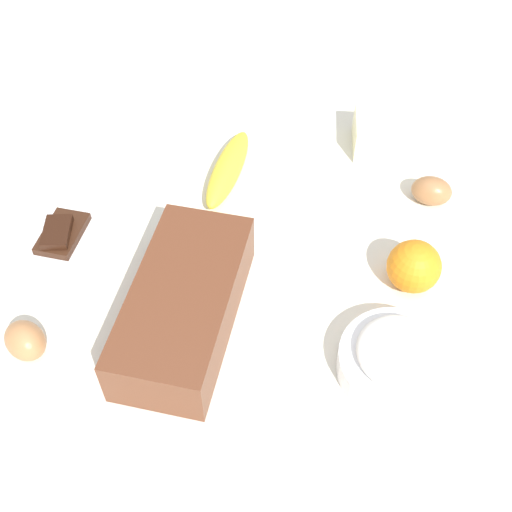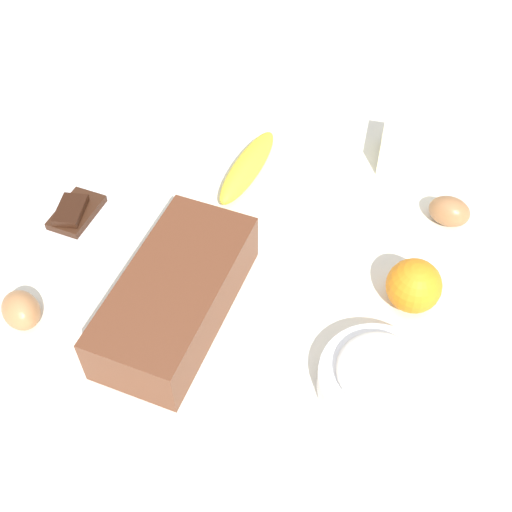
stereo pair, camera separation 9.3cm
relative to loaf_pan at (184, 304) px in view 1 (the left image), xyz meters
name	(u,v)px [view 1 (the left image)]	position (x,y,z in m)	size (l,w,h in m)	color
ground_plane	(256,278)	(-0.09, 0.09, -0.05)	(2.40, 2.40, 0.02)	silver
loaf_pan	(184,304)	(0.00, 0.00, 0.00)	(0.30, 0.18, 0.08)	brown
flour_bowl	(398,359)	(0.07, 0.28, -0.01)	(0.15, 0.15, 0.07)	white
banana	(228,169)	(-0.29, 0.04, -0.02)	(0.19, 0.04, 0.04)	yellow
orange_fruit	(414,266)	(-0.08, 0.32, 0.00)	(0.08, 0.08, 0.08)	orange
butter_block	(373,133)	(-0.38, 0.28, -0.01)	(0.09, 0.06, 0.06)	#F4EDB2
egg_near_butter	(432,191)	(-0.25, 0.37, -0.02)	(0.05, 0.05, 0.06)	#A06B41
egg_beside_bowl	(25,340)	(0.05, -0.21, -0.02)	(0.05, 0.05, 0.06)	#AF7647
chocolate_plate	(63,237)	(-0.14, -0.20, -0.03)	(0.13, 0.13, 0.03)	white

